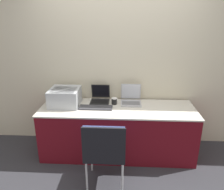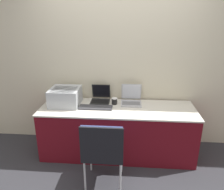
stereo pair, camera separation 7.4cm
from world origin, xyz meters
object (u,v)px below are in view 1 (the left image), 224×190
object	(u,v)px
laptop_right	(131,99)
chair	(105,148)
coffee_cup	(114,101)
printer	(65,96)
external_keyboard	(96,108)
laptop_left	(100,98)

from	to	relation	value
laptop_right	chair	size ratio (longest dim) A/B	0.35
coffee_cup	chair	world-z (taller)	chair
printer	laptop_right	size ratio (longest dim) A/B	1.34
external_keyboard	coffee_cup	size ratio (longest dim) A/B	5.00
printer	laptop_right	world-z (taller)	laptop_right
printer	laptop_left	bearing A→B (deg)	19.31
printer	external_keyboard	bearing A→B (deg)	-11.84
coffee_cup	laptop_right	bearing A→B (deg)	16.95
laptop_left	chair	size ratio (longest dim) A/B	0.36
chair	external_keyboard	bearing A→B (deg)	104.50
laptop_left	chair	xyz separation A→B (m)	(0.16, -1.01, -0.23)
laptop_left	coffee_cup	world-z (taller)	laptop_left
printer	chair	xyz separation A→B (m)	(0.65, -0.83, -0.31)
laptop_right	chair	xyz separation A→B (m)	(-0.32, -0.98, -0.23)
printer	external_keyboard	xyz separation A→B (m)	(0.46, -0.10, -0.12)
laptop_right	coffee_cup	xyz separation A→B (m)	(-0.25, -0.08, -0.01)
printer	chair	bearing A→B (deg)	-51.98
laptop_right	chair	distance (m)	1.06
laptop_right	external_keyboard	xyz separation A→B (m)	(-0.51, -0.24, -0.05)
printer	coffee_cup	xyz separation A→B (m)	(0.72, 0.07, -0.09)
laptop_right	coffee_cup	world-z (taller)	laptop_right
printer	laptop_right	bearing A→B (deg)	8.69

